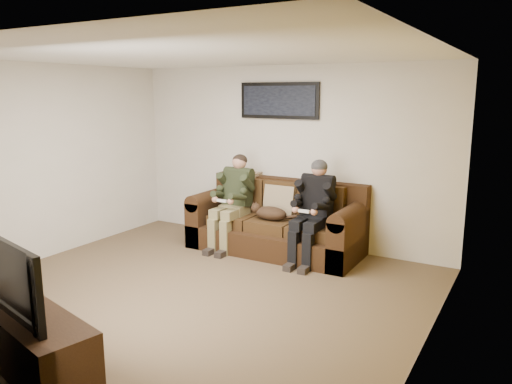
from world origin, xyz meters
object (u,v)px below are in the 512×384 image
Objects in this scene: person_right at (313,205)px; tv_stand at (31,340)px; person_left at (233,195)px; sofa at (278,224)px; television at (25,276)px; framed_poster at (279,101)px; cat at (270,213)px.

tv_stand is (-0.94, -3.58, -0.53)m from person_right.
person_left is at bearing -179.98° from person_right.
sofa is 3.82m from television.
television is (-0.11, -4.17, -1.32)m from framed_poster.
framed_poster is 0.84× the size of tv_stand.
sofa is at bearing 84.20° from cat.
tv_stand is (-0.29, -3.56, -0.35)m from cat.
tv_stand is (-0.11, -4.17, -1.87)m from framed_poster.
person_left is 3.60m from television.
cat is at bearing 99.06° from tv_stand.
person_left reaches higher than tv_stand.
tv_stand is (-0.31, -3.79, -0.14)m from sofa.
cat is (-0.02, -0.22, 0.21)m from sofa.
television is at bearing -85.06° from person_left.
person_left is 1.07× the size of framed_poster.
sofa is at bearing -62.23° from framed_poster.
cat is at bearing -178.33° from person_right.
sofa is 3.66× the size of cat.
cat is 0.61× the size of television.
cat is at bearing 99.06° from television.
framed_poster reaches higher than tv_stand.
tv_stand is at bearing -104.64° from person_right.
framed_poster is 1.16× the size of television.
person_right is at bearing 1.67° from cat.
television is at bearing -94.73° from sofa.
cat is at bearing -95.80° from sofa.
cat is 0.53× the size of framed_poster.
framed_poster is at bearing 54.04° from person_left.
tv_stand is 0.55m from television.
framed_poster is at bearing 106.45° from cat.
sofa is 2.23× the size of television.
person_right is 1.25× the size of television.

